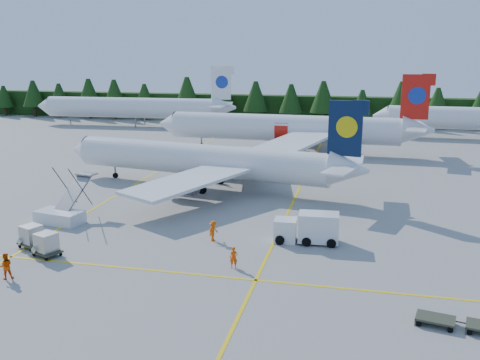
% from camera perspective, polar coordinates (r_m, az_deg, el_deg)
% --- Properties ---
extents(ground, '(320.00, 320.00, 0.00)m').
position_cam_1_polar(ground, '(45.86, -4.25, -6.92)').
color(ground, gray).
rests_on(ground, ground).
extents(taxi_stripe_a, '(0.25, 120.00, 0.01)m').
position_cam_1_polar(taxi_stripe_a, '(68.54, -10.57, -0.15)').
color(taxi_stripe_a, yellow).
rests_on(taxi_stripe_a, ground).
extents(taxi_stripe_b, '(0.25, 120.00, 0.01)m').
position_cam_1_polar(taxi_stripe_b, '(63.44, 6.27, -1.11)').
color(taxi_stripe_b, yellow).
rests_on(taxi_stripe_b, ground).
extents(taxi_stripe_cross, '(80.00, 0.25, 0.01)m').
position_cam_1_polar(taxi_stripe_cross, '(40.59, -6.76, -9.79)').
color(taxi_stripe_cross, yellow).
rests_on(taxi_stripe_cross, ground).
extents(treeline_hedge, '(220.00, 4.00, 6.00)m').
position_cam_1_polar(treeline_hedge, '(124.34, 6.93, 7.52)').
color(treeline_hedge, black).
rests_on(treeline_hedge, ground).
extents(airliner_navy, '(37.64, 30.71, 11.02)m').
position_cam_1_polar(airliner_navy, '(64.38, -4.93, 2.16)').
color(airliner_navy, silver).
rests_on(airliner_navy, ground).
extents(airliner_red, '(43.48, 35.77, 12.64)m').
position_cam_1_polar(airliner_red, '(87.11, 4.18, 5.51)').
color(airliner_red, silver).
rests_on(airliner_red, ground).
extents(airliner_far_left, '(44.24, 6.27, 12.86)m').
position_cam_1_polar(airliner_far_left, '(120.19, -12.21, 7.60)').
color(airliner_far_left, silver).
rests_on(airliner_far_left, ground).
extents(airstairs, '(4.83, 6.56, 4.04)m').
position_cam_1_polar(airstairs, '(54.23, -18.46, -3.36)').
color(airstairs, silver).
rests_on(airstairs, ground).
extents(service_truck, '(5.56, 2.26, 2.64)m').
position_cam_1_polar(service_truck, '(46.30, 7.13, -5.08)').
color(service_truck, silver).
rests_on(service_truck, ground).
extents(uld_pair, '(4.84, 3.74, 1.61)m').
position_cam_1_polar(uld_pair, '(46.89, -20.67, -5.92)').
color(uld_pair, '#383C2B').
rests_on(uld_pair, ground).
extents(crew_a, '(0.66, 0.50, 1.66)m').
position_cam_1_polar(crew_a, '(40.87, -0.67, -8.27)').
color(crew_a, '#F04805').
rests_on(crew_a, ground).
extents(crew_b, '(1.20, 1.16, 1.95)m').
position_cam_1_polar(crew_b, '(42.46, -23.72, -8.42)').
color(crew_b, '#E24504').
rests_on(crew_b, ground).
extents(crew_c, '(0.72, 0.87, 1.81)m').
position_cam_1_polar(crew_c, '(46.45, -2.86, -5.44)').
color(crew_c, '#EE5305').
rests_on(crew_c, ground).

